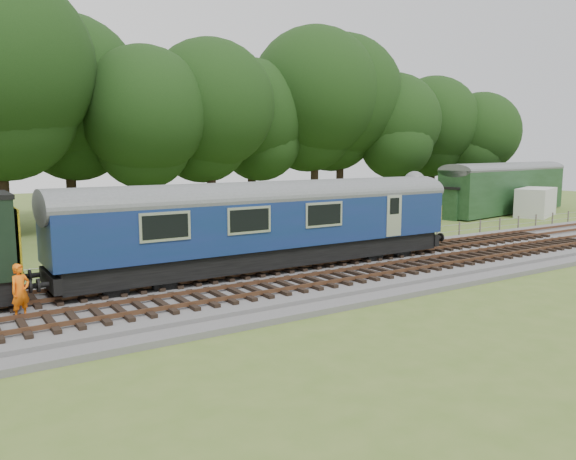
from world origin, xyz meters
TOP-DOWN VIEW (x-y plane):
  - ground at (0.00, 0.00)m, footprint 120.00×120.00m
  - ballast at (0.00, 0.00)m, footprint 70.00×7.00m
  - track_north at (0.00, 1.40)m, footprint 67.20×2.40m
  - track_south at (0.00, -1.60)m, footprint 67.20×2.40m
  - fence at (0.00, 4.50)m, footprint 64.00×0.12m
  - tree_line at (0.00, 22.00)m, footprint 70.00×8.00m
  - dmu_railcar at (-1.73, 1.40)m, footprint 18.05×2.86m
  - worker at (-11.80, -0.65)m, footprint 0.75×0.66m
  - parked_coach at (28.90, 12.09)m, footprint 17.11×5.56m
  - shed at (21.52, 12.01)m, footprint 3.87×3.87m
  - caravan at (28.77, 9.02)m, footprint 5.32×3.94m

SIDE VIEW (x-z plane):
  - ground at x=0.00m, z-range 0.00..0.00m
  - fence at x=0.00m, z-range -0.50..0.50m
  - tree_line at x=0.00m, z-range -9.00..9.00m
  - ballast at x=0.00m, z-range 0.00..0.35m
  - track_north at x=0.00m, z-range 0.31..0.52m
  - track_south at x=0.00m, z-range 0.31..0.52m
  - caravan at x=28.77m, z-range 0.00..2.35m
  - worker at x=-11.80m, z-range 0.35..2.06m
  - shed at x=21.52m, z-range 0.02..2.65m
  - parked_coach at x=28.90m, z-range 0.26..4.57m
  - dmu_railcar at x=-1.73m, z-range 0.67..4.54m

